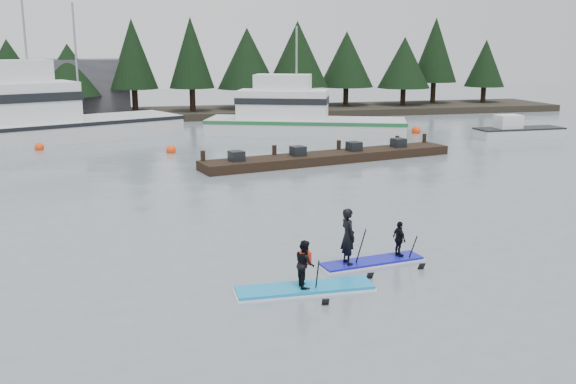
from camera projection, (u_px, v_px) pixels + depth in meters
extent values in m
plane|color=slate|center=(342.00, 280.00, 17.28)|extent=(160.00, 160.00, 0.00)
cube|color=#2D281E|center=(189.00, 113.00, 56.92)|extent=(70.00, 8.00, 0.60)
cube|color=#4C4C51|center=(22.00, 89.00, 54.98)|extent=(18.00, 6.00, 5.00)
cube|color=silver|center=(48.00, 139.00, 42.66)|extent=(18.25, 11.66, 2.37)
cube|color=white|center=(11.00, 103.00, 40.84)|extent=(8.75, 6.47, 2.57)
cylinder|color=gray|center=(27.00, 62.00, 41.01)|extent=(0.14, 0.14, 7.64)
cube|color=silver|center=(306.00, 133.00, 45.74)|extent=(14.45, 8.79, 1.99)
cube|color=white|center=(283.00, 104.00, 45.50)|extent=(6.89, 4.96, 1.99)
cylinder|color=gray|center=(297.00, 73.00, 44.89)|extent=(0.14, 0.14, 6.39)
cube|color=silver|center=(519.00, 133.00, 43.62)|extent=(6.10, 1.92, 0.71)
cube|color=black|center=(331.00, 157.00, 34.79)|extent=(14.71, 5.13, 0.49)
sphere|color=#FF410C|center=(171.00, 153.00, 37.72)|extent=(0.58, 0.58, 0.58)
sphere|color=#FF410C|center=(40.00, 150.00, 38.78)|extent=(0.56, 0.56, 0.56)
sphere|color=#FF410C|center=(416.00, 133.00, 46.20)|extent=(0.64, 0.64, 0.64)
cube|color=#158AC8|center=(305.00, 289.00, 16.48)|extent=(3.56, 0.93, 0.13)
imported|color=black|center=(305.00, 263.00, 16.33)|extent=(0.48, 0.61, 1.23)
cube|color=red|center=(305.00, 258.00, 16.29)|extent=(0.30, 0.21, 0.32)
cylinder|color=black|center=(316.00, 283.00, 16.28)|extent=(0.17, 0.87, 1.48)
cube|color=#1214AE|center=(372.00, 262.00, 18.57)|extent=(3.14, 1.16, 0.11)
imported|color=black|center=(348.00, 236.00, 18.08)|extent=(0.47, 0.64, 1.62)
cylinder|color=black|center=(359.00, 252.00, 18.07)|extent=(0.04, 0.95, 1.62)
imported|color=black|center=(399.00, 239.00, 18.78)|extent=(0.35, 0.65, 1.06)
cylinder|color=black|center=(410.00, 255.00, 18.78)|extent=(0.04, 0.84, 1.42)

